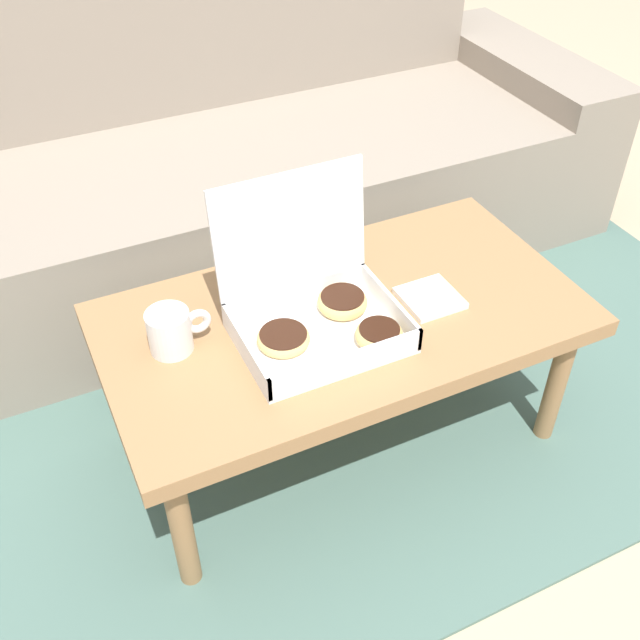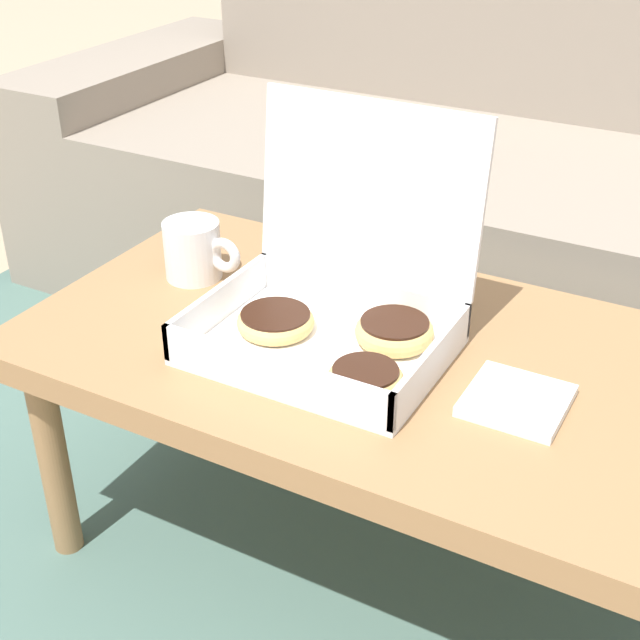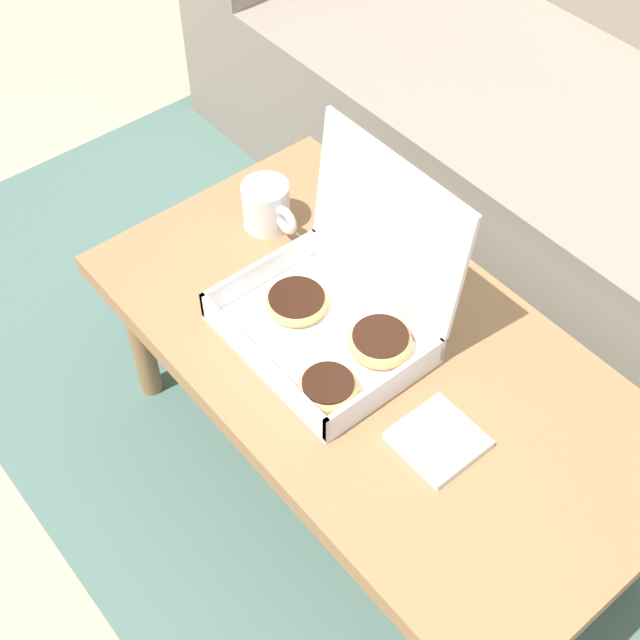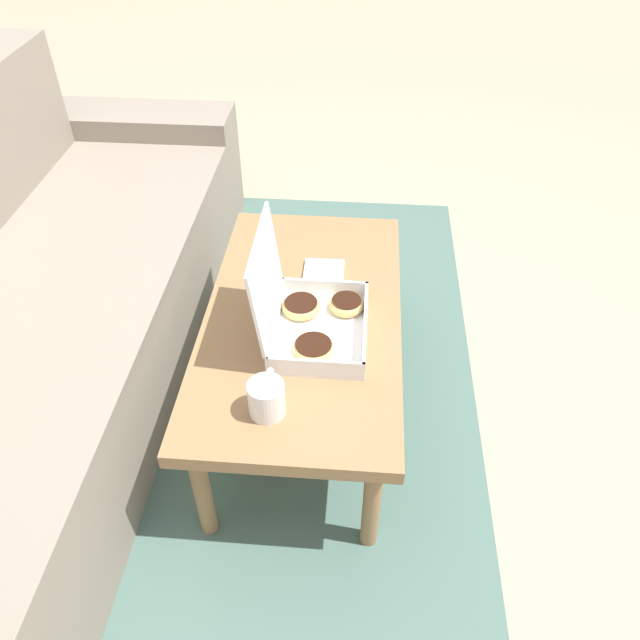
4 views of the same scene
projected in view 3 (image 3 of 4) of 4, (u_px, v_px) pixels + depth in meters
ground_plane at (385, 464)px, 1.75m from camera, size 12.00×12.00×0.00m
area_rug at (491, 384)px, 1.87m from camera, size 2.49×1.77×0.01m
coffee_table at (376, 369)px, 1.47m from camera, size 1.01×0.54×0.39m
pastry_box at (341, 315)px, 1.41m from camera, size 0.32×0.27×0.30m
coffee_mug at (269, 205)px, 1.60m from camera, size 0.13×0.09×0.09m
napkin_stack at (438, 440)px, 1.32m from camera, size 0.12×0.12×0.01m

